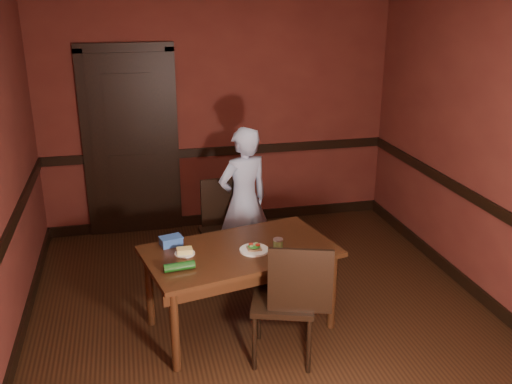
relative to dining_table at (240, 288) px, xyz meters
name	(u,v)px	position (x,y,z in m)	size (l,w,h in m)	color
floor	(265,321)	(0.22, 0.02, -0.35)	(4.00, 4.50, 0.01)	black
wall_back	(219,113)	(0.22, 2.27, 1.00)	(4.00, 0.02, 2.70)	#57211A
wall_front	(397,329)	(0.22, -2.23, 1.00)	(4.00, 0.02, 2.70)	#57211A
wall_right	(494,155)	(2.22, 0.02, 1.00)	(0.02, 4.50, 2.70)	#57211A
dado_back	(220,151)	(0.22, 2.25, 0.55)	(4.00, 0.03, 0.10)	black
dado_left	(2,247)	(-1.77, 0.02, 0.55)	(0.03, 4.50, 0.10)	black
dado_right	(485,204)	(2.20, 0.02, 0.55)	(0.03, 4.50, 0.10)	black
baseboard_back	(221,218)	(0.22, 2.25, -0.29)	(4.00, 0.03, 0.12)	black
baseboard_left	(18,345)	(-1.77, 0.02, -0.29)	(0.03, 4.50, 0.12)	black
baseboard_right	(473,289)	(2.20, 0.02, -0.29)	(0.03, 4.50, 0.12)	black
door	(131,140)	(-0.78, 2.24, 0.74)	(1.05, 0.07, 2.20)	black
dining_table	(240,288)	(0.00, 0.00, 0.00)	(1.51, 0.85, 0.71)	#321A0C
chair_far	(226,232)	(0.04, 0.88, 0.13)	(0.45, 0.45, 0.96)	black
chair_near	(283,299)	(0.23, -0.47, 0.14)	(0.46, 0.46, 0.99)	black
person	(244,201)	(0.24, 1.00, 0.38)	(0.54, 0.35, 1.47)	#A7BBDE
sandwich_plate	(254,249)	(0.11, -0.06, 0.37)	(0.24, 0.24, 0.06)	silver
sauce_jar	(278,244)	(0.30, -0.07, 0.40)	(0.08, 0.08, 0.09)	#6C964A
cheese_saucer	(185,252)	(-0.44, 0.01, 0.37)	(0.16, 0.16, 0.05)	silver
food_tub	(171,241)	(-0.53, 0.20, 0.39)	(0.20, 0.16, 0.08)	#3361B5
wrapped_veg	(179,266)	(-0.51, -0.26, 0.39)	(0.07, 0.07, 0.23)	#103D0F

